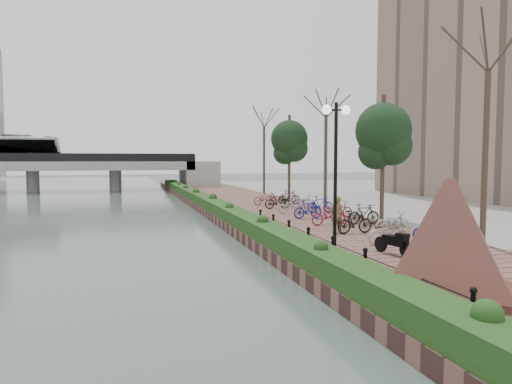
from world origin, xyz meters
name	(u,v)px	position (x,y,z in m)	size (l,w,h in m)	color
ground	(303,288)	(0.00, 0.00, 0.00)	(220.00, 220.00, 0.00)	#59595B
promenade	(261,210)	(4.00, 17.50, 0.25)	(8.00, 75.00, 0.50)	brown
inland_pavement	(459,204)	(20.00, 17.50, 0.25)	(24.00, 75.00, 0.50)	gray
hedge	(205,200)	(0.60, 20.00, 0.80)	(1.10, 56.00, 0.60)	#153914
chain_fence	(320,244)	(1.40, 2.00, 0.85)	(0.10, 14.10, 0.70)	black
granite_monument	(448,235)	(2.51, -2.90, 1.88)	(4.03, 4.03, 2.72)	#4F3022
lamppost	(336,146)	(1.99, 2.10, 4.14)	(1.02, 0.32, 5.07)	black
motorcycle	(393,242)	(3.72, 1.27, 0.94)	(0.44, 1.41, 0.88)	black
pedestrian	(337,214)	(4.00, 6.05, 1.29)	(0.58, 0.38, 1.58)	brown
bicycle_parking	(323,209)	(5.49, 10.74, 0.97)	(2.40, 17.32, 1.00)	#9B9B9F
street_trees	(349,160)	(8.00, 12.68, 3.69)	(3.20, 37.12, 6.80)	#332A1E
bridge	(27,163)	(-15.50, 45.00, 3.37)	(36.00, 10.77, 6.50)	gray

